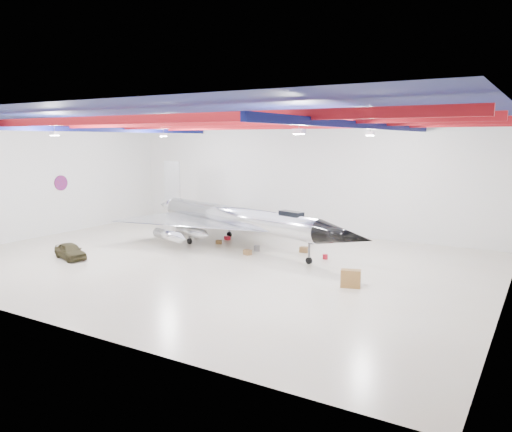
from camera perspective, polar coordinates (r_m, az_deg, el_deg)
The scene contains 18 objects.
floor at distance 38.56m, azimuth -4.81°, elevation -5.19°, with size 40.00×40.00×0.00m, color beige.
wall_back at distance 50.51m, azimuth 5.09°, elevation 4.44°, with size 40.00×40.00×0.00m, color silver.
wall_left at distance 51.87m, azimuth -23.21°, elevation 3.88°, with size 30.00×30.00×0.00m, color silver.
wall_right at distance 30.66m, azimuth 27.08°, elevation 0.73°, with size 30.00×30.00×0.00m, color silver.
ceiling at distance 37.47m, azimuth -5.02°, elevation 11.37°, with size 40.00×40.00×0.00m, color #0A0F38.
ceiling_structure at distance 37.44m, azimuth -5.01°, elevation 10.34°, with size 39.50×29.50×1.08m.
wall_roundel at distance 53.05m, azimuth -21.39°, elevation 3.54°, with size 1.50×1.50×0.10m, color #B21414.
jet_aircraft at distance 43.21m, azimuth -2.33°, elevation -0.49°, with size 25.50×18.42×7.11m.
jeep at distance 41.75m, azimuth -20.46°, elevation -3.76°, with size 1.47×3.65×1.24m, color #3C361E.
desk at distance 32.28m, azimuth 10.77°, elevation -7.04°, with size 1.24×0.62×1.14m, color brown.
crate_ply at distance 44.81m, azimuth -4.27°, elevation -2.98°, with size 0.50×0.40×0.35m, color olive.
toolbox_red at distance 46.58m, azimuth -3.30°, elevation -2.52°, with size 0.49×0.40×0.35m, color #A41020.
engine_drum at distance 41.86m, azimuth 0.11°, elevation -3.72°, with size 0.51×0.51×0.46m, color #59595B.
parts_bin at distance 41.54m, azimuth 5.53°, elevation -3.85°, with size 0.68×0.54×0.47m, color olive.
crate_small at distance 47.76m, azimuth -6.81°, elevation -2.34°, with size 0.37×0.29×0.26m, color #59595B.
tool_chest at distance 39.48m, azimuth 7.92°, elevation -4.63°, with size 0.41×0.41×0.37m, color #A41020.
oil_barrel at distance 40.52m, azimuth -0.97°, elevation -4.16°, with size 0.60×0.48×0.42m, color olive.
spares_box at distance 44.88m, azimuth 6.44°, elevation -3.02°, with size 0.34×0.34×0.31m, color #59595B.
Camera 1 is at (21.87, -30.37, 9.27)m, focal length 35.00 mm.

